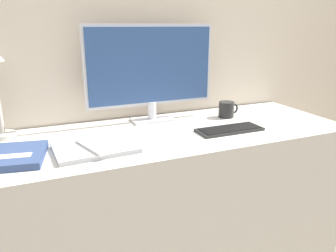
% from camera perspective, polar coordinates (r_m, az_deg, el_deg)
% --- Properties ---
extents(wall_back, '(3.60, 0.05, 2.40)m').
position_cam_1_polar(wall_back, '(1.71, -3.34, 17.58)').
color(wall_back, beige).
rests_on(wall_back, ground_plane).
extents(desk, '(1.59, 0.58, 0.73)m').
position_cam_1_polar(desk, '(1.63, 1.18, -13.13)').
color(desk, silver).
rests_on(desk, ground_plane).
extents(monitor, '(0.64, 0.11, 0.46)m').
position_cam_1_polar(monitor, '(1.59, -2.96, 9.86)').
color(monitor, silver).
rests_on(monitor, desk).
extents(keyboard, '(0.30, 0.12, 0.01)m').
position_cam_1_polar(keyboard, '(1.50, 10.66, -0.60)').
color(keyboard, '#282828').
rests_on(keyboard, desk).
extents(laptop, '(0.31, 0.23, 0.02)m').
position_cam_1_polar(laptop, '(1.28, -12.53, -3.74)').
color(laptop, '#A3A3A8').
rests_on(laptop, desk).
extents(ereader, '(0.17, 0.22, 0.01)m').
position_cam_1_polar(ereader, '(1.27, -11.59, -3.16)').
color(ereader, white).
rests_on(ereader, laptop).
extents(notebook, '(0.23, 0.27, 0.03)m').
position_cam_1_polar(notebook, '(1.29, -25.00, -4.73)').
color(notebook, '#334775').
rests_on(notebook, desk).
extents(coffee_mug, '(0.11, 0.08, 0.08)m').
position_cam_1_polar(coffee_mug, '(1.72, 10.18, 2.86)').
color(coffee_mug, black).
rests_on(coffee_mug, desk).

